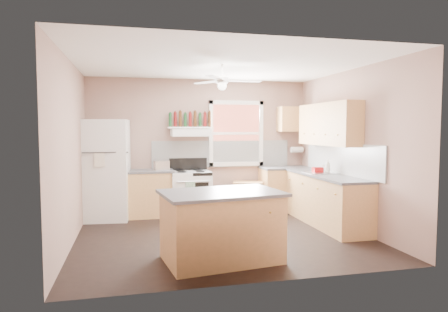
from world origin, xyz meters
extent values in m
plane|color=black|center=(0.00, 0.00, 0.00)|extent=(4.50, 4.50, 0.00)
plane|color=white|center=(0.00, 0.00, 2.70)|extent=(4.50, 4.50, 0.00)
cube|color=#8D6C5E|center=(0.00, 2.02, 1.35)|extent=(4.50, 0.05, 2.70)
cube|color=#8D6C5E|center=(2.27, 0.00, 1.35)|extent=(0.05, 4.00, 2.70)
cube|color=#8D6C5E|center=(-2.27, 0.00, 1.35)|extent=(0.05, 4.00, 2.70)
cube|color=white|center=(0.45, 1.99, 1.18)|extent=(2.90, 0.03, 0.55)
cube|color=white|center=(2.23, 0.30, 1.18)|extent=(0.03, 2.60, 0.55)
cube|color=brown|center=(0.75, 1.98, 1.60)|extent=(1.00, 0.02, 1.20)
cube|color=white|center=(0.75, 1.96, 1.60)|extent=(1.16, 0.07, 1.36)
cube|color=white|center=(-1.84, 1.61, 0.93)|extent=(0.86, 0.84, 1.87)
cube|color=tan|center=(-1.06, 1.70, 0.43)|extent=(0.90, 0.60, 0.86)
cube|color=#454548|center=(-1.06, 1.70, 0.88)|extent=(0.92, 0.62, 0.04)
cube|color=silver|center=(-0.83, 1.64, 0.99)|extent=(0.31, 0.21, 0.18)
cube|color=white|center=(-0.27, 1.67, 0.43)|extent=(0.78, 0.65, 0.86)
cube|color=white|center=(-0.23, 1.75, 1.62)|extent=(0.78, 0.50, 0.14)
cube|color=white|center=(-0.23, 1.87, 1.72)|extent=(0.90, 0.26, 0.03)
cube|color=tan|center=(0.95, 1.75, 0.30)|extent=(0.70, 0.58, 0.60)
cube|color=tan|center=(1.75, 1.70, 0.43)|extent=(1.00, 0.60, 0.86)
cube|color=tan|center=(1.95, 0.30, 0.43)|extent=(0.60, 2.20, 0.86)
cube|color=#454548|center=(1.75, 1.70, 0.88)|extent=(1.02, 0.62, 0.04)
cube|color=#454548|center=(1.94, 0.30, 0.88)|extent=(0.62, 2.22, 0.04)
cube|color=silver|center=(1.94, 0.50, 0.90)|extent=(0.55, 0.45, 0.03)
cylinder|color=silver|center=(2.10, 0.50, 0.97)|extent=(0.03, 0.03, 0.14)
cube|color=tan|center=(2.08, 0.50, 1.78)|extent=(0.33, 1.80, 0.76)
cube|color=tan|center=(1.95, 1.83, 1.90)|extent=(0.60, 0.33, 0.52)
cylinder|color=white|center=(2.07, 1.86, 1.25)|extent=(0.26, 0.12, 0.12)
cube|color=tan|center=(-0.28, -1.17, 0.43)|extent=(1.53, 1.09, 0.86)
cube|color=#454548|center=(-0.28, -1.17, 0.88)|extent=(1.63, 1.18, 0.04)
cylinder|color=white|center=(0.00, 0.00, 2.45)|extent=(0.20, 0.20, 0.08)
imported|color=silver|center=(2.05, 0.44, 1.03)|extent=(0.12, 0.13, 0.25)
cube|color=#AE0E10|center=(1.91, 0.53, 0.95)|extent=(0.19, 0.13, 0.10)
cylinder|color=#143819|center=(-0.63, 1.87, 1.87)|extent=(0.06, 0.06, 0.27)
cylinder|color=#590F0F|center=(-0.53, 1.87, 1.88)|extent=(0.06, 0.06, 0.29)
cylinder|color=#3F230F|center=(-0.43, 1.87, 1.89)|extent=(0.06, 0.06, 0.31)
cylinder|color=#143819|center=(-0.33, 1.87, 1.87)|extent=(0.06, 0.06, 0.27)
cylinder|color=#590F0F|center=(-0.23, 1.87, 1.88)|extent=(0.06, 0.06, 0.29)
cylinder|color=#3F230F|center=(-0.13, 1.87, 1.89)|extent=(0.06, 0.06, 0.31)
cylinder|color=#143819|center=(-0.03, 1.87, 1.87)|extent=(0.06, 0.06, 0.27)
cylinder|color=#590F0F|center=(0.07, 1.87, 1.88)|extent=(0.06, 0.06, 0.29)
cylinder|color=#3F230F|center=(0.17, 1.87, 1.89)|extent=(0.06, 0.06, 0.31)
camera|label=1|loc=(-1.40, -6.10, 1.71)|focal=32.00mm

